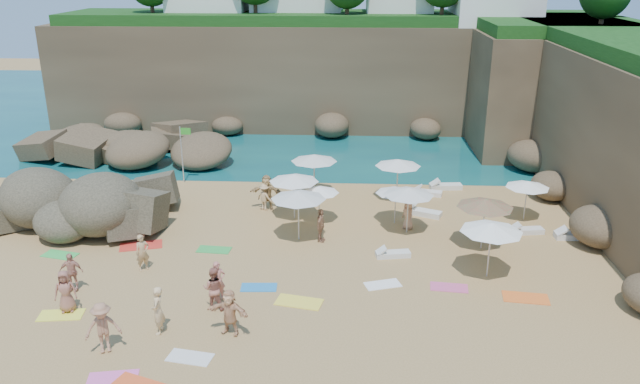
{
  "coord_description": "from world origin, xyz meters",
  "views": [
    {
      "loc": [
        3.43,
        -25.15,
        12.35
      ],
      "look_at": [
        2.0,
        3.0,
        2.0
      ],
      "focal_mm": 35.0,
      "sensor_mm": 36.0,
      "label": 1
    }
  ],
  "objects_px": {
    "person_stand_1": "(214,288)",
    "person_stand_6": "(158,310)",
    "parasol_2": "(398,163)",
    "parasol_1": "(314,158)",
    "flag_pole": "(183,147)",
    "person_stand_0": "(143,253)",
    "person_stand_2": "(265,197)",
    "parasol_0": "(294,178)",
    "person_stand_5": "(267,192)",
    "person_stand_3": "(321,225)",
    "person_stand_4": "(408,215)",
    "rock_outcrop": "(88,220)",
    "lounger_0": "(427,193)"
  },
  "relations": [
    {
      "from": "lounger_0",
      "to": "person_stand_3",
      "type": "xyz_separation_m",
      "value": [
        -5.73,
        -6.6,
        0.69
      ]
    },
    {
      "from": "flag_pole",
      "to": "parasol_2",
      "type": "bearing_deg",
      "value": -10.68
    },
    {
      "from": "flag_pole",
      "to": "person_stand_5",
      "type": "height_order",
      "value": "flag_pole"
    },
    {
      "from": "rock_outcrop",
      "to": "parasol_2",
      "type": "bearing_deg",
      "value": 12.99
    },
    {
      "from": "parasol_2",
      "to": "person_stand_4",
      "type": "height_order",
      "value": "parasol_2"
    },
    {
      "from": "lounger_0",
      "to": "person_stand_1",
      "type": "bearing_deg",
      "value": -111.48
    },
    {
      "from": "parasol_0",
      "to": "person_stand_6",
      "type": "bearing_deg",
      "value": -109.59
    },
    {
      "from": "parasol_2",
      "to": "lounger_0",
      "type": "xyz_separation_m",
      "value": [
        1.79,
        0.9,
        -2.04
      ]
    },
    {
      "from": "person_stand_1",
      "to": "person_stand_6",
      "type": "xyz_separation_m",
      "value": [
        -1.62,
        -1.72,
        0.03
      ]
    },
    {
      "from": "parasol_2",
      "to": "person_stand_5",
      "type": "xyz_separation_m",
      "value": [
        -7.01,
        -1.64,
        -1.23
      ]
    },
    {
      "from": "flag_pole",
      "to": "person_stand_6",
      "type": "relative_size",
      "value": 1.92
    },
    {
      "from": "flag_pole",
      "to": "person_stand_0",
      "type": "height_order",
      "value": "flag_pole"
    },
    {
      "from": "person_stand_2",
      "to": "person_stand_6",
      "type": "bearing_deg",
      "value": 109.54
    },
    {
      "from": "parasol_0",
      "to": "person_stand_0",
      "type": "height_order",
      "value": "parasol_0"
    },
    {
      "from": "flag_pole",
      "to": "person_stand_4",
      "type": "xyz_separation_m",
      "value": [
        12.74,
        -6.34,
        -1.44
      ]
    },
    {
      "from": "person_stand_1",
      "to": "person_stand_3",
      "type": "height_order",
      "value": "person_stand_1"
    },
    {
      "from": "person_stand_4",
      "to": "person_stand_0",
      "type": "bearing_deg",
      "value": -95.98
    },
    {
      "from": "parasol_2",
      "to": "person_stand_6",
      "type": "xyz_separation_m",
      "value": [
        -9.27,
        -13.72,
        -1.27
      ]
    },
    {
      "from": "person_stand_0",
      "to": "person_stand_2",
      "type": "distance_m",
      "value": 8.33
    },
    {
      "from": "person_stand_2",
      "to": "person_stand_0",
      "type": "bearing_deg",
      "value": 89.15
    },
    {
      "from": "person_stand_1",
      "to": "person_stand_4",
      "type": "xyz_separation_m",
      "value": [
        7.94,
        8.01,
        -0.11
      ]
    },
    {
      "from": "rock_outcrop",
      "to": "person_stand_1",
      "type": "xyz_separation_m",
      "value": [
        8.35,
        -8.31,
        0.86
      ]
    },
    {
      "from": "parasol_1",
      "to": "person_stand_3",
      "type": "height_order",
      "value": "parasol_1"
    },
    {
      "from": "person_stand_0",
      "to": "person_stand_3",
      "type": "bearing_deg",
      "value": -14.24
    },
    {
      "from": "flag_pole",
      "to": "person_stand_0",
      "type": "relative_size",
      "value": 2.12
    },
    {
      "from": "parasol_2",
      "to": "person_stand_4",
      "type": "bearing_deg",
      "value": -85.94
    },
    {
      "from": "parasol_0",
      "to": "parasol_2",
      "type": "relative_size",
      "value": 1.01
    },
    {
      "from": "flag_pole",
      "to": "lounger_0",
      "type": "bearing_deg",
      "value": -5.81
    },
    {
      "from": "lounger_0",
      "to": "person_stand_4",
      "type": "distance_m",
      "value": 5.16
    },
    {
      "from": "parasol_2",
      "to": "person_stand_1",
      "type": "height_order",
      "value": "parasol_2"
    },
    {
      "from": "person_stand_0",
      "to": "person_stand_5",
      "type": "height_order",
      "value": "person_stand_5"
    },
    {
      "from": "parasol_2",
      "to": "person_stand_5",
      "type": "relative_size",
      "value": 1.33
    },
    {
      "from": "rock_outcrop",
      "to": "lounger_0",
      "type": "xyz_separation_m",
      "value": [
        17.8,
        4.59,
        0.13
      ]
    },
    {
      "from": "parasol_0",
      "to": "lounger_0",
      "type": "relative_size",
      "value": 1.53
    },
    {
      "from": "parasol_0",
      "to": "person_stand_3",
      "type": "distance_m",
      "value": 3.45
    },
    {
      "from": "rock_outcrop",
      "to": "person_stand_5",
      "type": "height_order",
      "value": "person_stand_5"
    },
    {
      "from": "parasol_2",
      "to": "person_stand_1",
      "type": "xyz_separation_m",
      "value": [
        -7.65,
        -12.0,
        -1.31
      ]
    },
    {
      "from": "parasol_2",
      "to": "parasol_1",
      "type": "bearing_deg",
      "value": 174.44
    },
    {
      "from": "person_stand_1",
      "to": "person_stand_2",
      "type": "bearing_deg",
      "value": -89.62
    },
    {
      "from": "person_stand_3",
      "to": "person_stand_6",
      "type": "height_order",
      "value": "person_stand_6"
    },
    {
      "from": "parasol_0",
      "to": "person_stand_1",
      "type": "xyz_separation_m",
      "value": [
        -2.23,
        -9.09,
        -1.33
      ]
    },
    {
      "from": "rock_outcrop",
      "to": "person_stand_3",
      "type": "xyz_separation_m",
      "value": [
        12.07,
        -2.0,
        0.82
      ]
    },
    {
      "from": "person_stand_2",
      "to": "person_stand_4",
      "type": "relative_size",
      "value": 0.96
    },
    {
      "from": "person_stand_3",
      "to": "lounger_0",
      "type": "bearing_deg",
      "value": -30.09
    },
    {
      "from": "person_stand_2",
      "to": "person_stand_3",
      "type": "xyz_separation_m",
      "value": [
        3.17,
        -3.88,
        0.09
      ]
    },
    {
      "from": "person_stand_0",
      "to": "person_stand_5",
      "type": "relative_size",
      "value": 0.86
    },
    {
      "from": "person_stand_5",
      "to": "person_stand_2",
      "type": "bearing_deg",
      "value": -114.8
    },
    {
      "from": "person_stand_2",
      "to": "flag_pole",
      "type": "bearing_deg",
      "value": -8.1
    },
    {
      "from": "flag_pole",
      "to": "person_stand_2",
      "type": "height_order",
      "value": "flag_pole"
    },
    {
      "from": "parasol_1",
      "to": "person_stand_2",
      "type": "relative_size",
      "value": 1.78
    }
  ]
}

